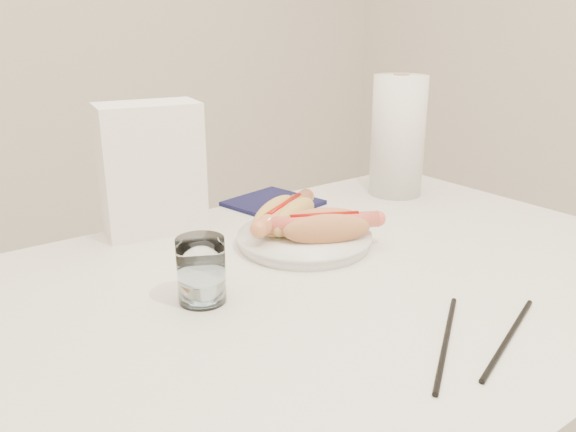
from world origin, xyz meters
TOP-DOWN VIEW (x-y plane):
  - table at (0.00, 0.00)m, footprint 1.20×0.80m
  - plate at (0.07, 0.12)m, footprint 0.29×0.29m
  - hotdog_left at (0.06, 0.17)m, footprint 0.19×0.14m
  - hotdog_right at (0.08, 0.09)m, footprint 0.18×0.13m
  - water_glass at (-0.17, 0.05)m, footprint 0.07×0.07m
  - chopstick_near at (0.01, -0.23)m, footprint 0.19×0.13m
  - chopstick_far at (0.08, -0.27)m, footprint 0.21×0.08m
  - napkin_box at (-0.10, 0.35)m, footprint 0.19×0.13m
  - navy_napkin at (0.16, 0.34)m, footprint 0.19×0.19m
  - paper_towel_roll at (0.43, 0.25)m, footprint 0.12×0.12m

SIDE VIEW (x-z plane):
  - table at x=0.00m, z-range 0.32..1.07m
  - chopstick_far at x=0.08m, z-range 0.75..0.76m
  - chopstick_near at x=0.01m, z-range 0.75..0.76m
  - navy_napkin at x=0.16m, z-range 0.75..0.76m
  - plate at x=0.07m, z-range 0.75..0.77m
  - hotdog_right at x=0.08m, z-range 0.77..0.82m
  - hotdog_left at x=0.06m, z-range 0.77..0.82m
  - water_glass at x=-0.17m, z-range 0.75..0.84m
  - napkin_box at x=-0.10m, z-range 0.75..0.99m
  - paper_towel_roll at x=0.43m, z-range 0.75..1.01m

